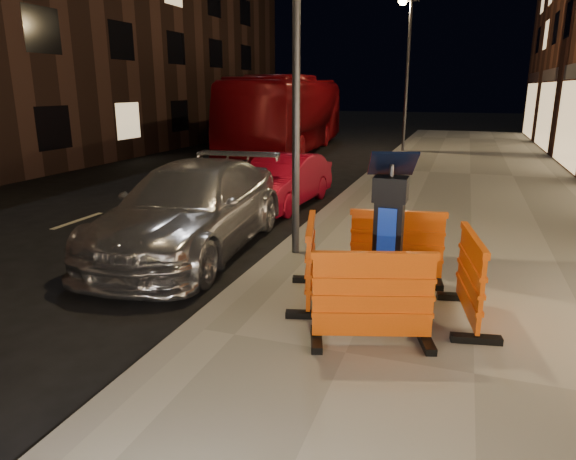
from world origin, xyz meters
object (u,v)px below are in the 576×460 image
(barrier_kerbside, at_px, (310,261))
(barrier_bldgside, at_px, (470,278))
(bus_doubledecker, at_px, (289,151))
(car_red, at_px, (282,206))
(barrier_front, at_px, (373,299))
(parking_kiosk, at_px, (388,237))
(barrier_back, at_px, (397,247))
(car_silver, at_px, (194,250))

(barrier_kerbside, bearing_deg, barrier_bldgside, -104.15)
(bus_doubledecker, bearing_deg, car_red, -76.38)
(barrier_front, bearing_deg, bus_doubledecker, 94.27)
(barrier_bldgside, height_order, car_red, barrier_bldgside)
(car_red, height_order, bus_doubledecker, bus_doubledecker)
(parking_kiosk, relative_size, barrier_bldgside, 1.40)
(barrier_front, bearing_deg, parking_kiosk, 72.85)
(barrier_back, bearing_deg, barrier_bldgside, -54.15)
(parking_kiosk, distance_m, barrier_bldgside, 1.03)
(barrier_front, relative_size, barrier_bldgside, 1.00)
(parking_kiosk, height_order, barrier_front, parking_kiosk)
(parking_kiosk, height_order, car_silver, parking_kiosk)
(parking_kiosk, bearing_deg, barrier_front, -102.15)
(barrier_front, xyz_separation_m, barrier_bldgside, (0.95, 0.95, 0.00))
(barrier_front, bearing_deg, barrier_back, 72.85)
(bus_doubledecker, bearing_deg, barrier_bldgside, -69.00)
(barrier_back, relative_size, car_silver, 0.25)
(car_silver, height_order, car_red, car_silver)
(barrier_front, height_order, bus_doubledecker, bus_doubledecker)
(barrier_kerbside, height_order, car_silver, barrier_kerbside)
(barrier_back, height_order, car_silver, barrier_back)
(car_red, bearing_deg, bus_doubledecker, 111.85)
(barrier_back, distance_m, bus_doubledecker, 16.79)
(barrier_back, distance_m, barrier_bldgside, 1.34)
(parking_kiosk, bearing_deg, barrier_bldgside, -12.15)
(barrier_front, distance_m, barrier_back, 1.90)
(barrier_back, height_order, barrier_bldgside, same)
(barrier_bldgside, distance_m, bus_doubledecker, 18.05)
(parking_kiosk, xyz_separation_m, barrier_back, (0.00, 0.95, -0.40))
(car_silver, bearing_deg, bus_doubledecker, 97.91)
(parking_kiosk, height_order, barrier_back, parking_kiosk)
(barrier_kerbside, relative_size, car_silver, 0.25)
(car_silver, height_order, bus_doubledecker, bus_doubledecker)
(parking_kiosk, height_order, car_red, parking_kiosk)
(barrier_bldgside, distance_m, car_red, 7.03)
(barrier_kerbside, height_order, bus_doubledecker, bus_doubledecker)
(barrier_front, relative_size, barrier_kerbside, 1.00)
(barrier_bldgside, relative_size, car_red, 0.35)
(barrier_front, relative_size, car_silver, 0.25)
(barrier_back, relative_size, bus_doubledecker, 0.11)
(car_silver, xyz_separation_m, bus_doubledecker, (-3.17, 14.54, 0.00))
(parking_kiosk, xyz_separation_m, bus_doubledecker, (-6.77, 16.30, -1.06))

